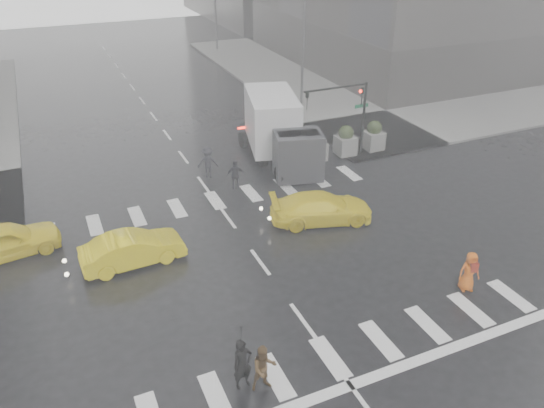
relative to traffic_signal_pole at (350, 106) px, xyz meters
name	(u,v)px	position (x,y,z in m)	size (l,w,h in m)	color
ground	(260,262)	(-9.01, -8.01, -3.22)	(120.00, 120.00, 0.00)	black
sidewalk_ne	(397,92)	(10.49, 9.49, -3.14)	(35.00, 35.00, 0.15)	slate
road_markings	(260,262)	(-9.01, -8.01, -3.21)	(18.00, 48.00, 0.01)	silver
traffic_signal_pole	(350,106)	(0.00, 0.00, 0.00)	(4.45, 0.42, 4.50)	black
street_lamp_near	(302,39)	(1.86, 9.99, 1.73)	(2.15, 0.22, 9.00)	#59595B
street_lamp_far	(214,2)	(1.86, 29.99, 1.73)	(2.15, 0.22, 9.00)	#59595B
planter_west	(316,146)	(-2.01, 0.19, -2.23)	(1.10, 1.10, 1.80)	slate
planter_mid	(345,141)	(-0.01, 0.19, -2.23)	(1.10, 1.10, 1.80)	slate
planter_east	(374,136)	(1.99, 0.19, -2.23)	(1.10, 1.10, 1.80)	slate
pedestrian_black	(242,348)	(-12.07, -13.93, -1.64)	(1.09, 1.11, 2.43)	black
pedestrian_brown	(264,368)	(-11.50, -14.27, -2.39)	(0.80, 0.62, 1.65)	#4C341B
pedestrian_orange	(469,271)	(-2.32, -12.96, -2.37)	(0.94, 0.77, 1.67)	#E15D0F
pedestrian_far_a	(236,175)	(-7.56, -1.23, -2.39)	(0.97, 0.59, 1.65)	black
pedestrian_far_b	(208,162)	(-8.43, 0.83, -2.33)	(1.15, 0.63, 1.77)	black
taxi_front	(5,241)	(-18.73, -3.16, -2.46)	(1.78, 4.43, 1.51)	yellow
taxi_mid	(133,249)	(-13.88, -5.92, -2.52)	(1.48, 4.25, 1.40)	yellow
taxi_rear	(321,208)	(-5.01, -6.01, -2.51)	(1.97, 4.29, 1.41)	yellow
box_truck	(279,129)	(-3.96, 1.20, -1.20)	(2.66, 7.10, 3.77)	silver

